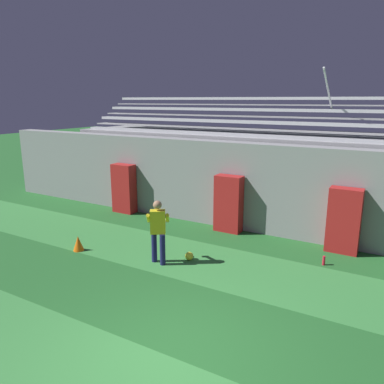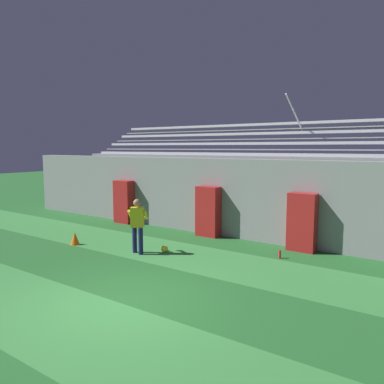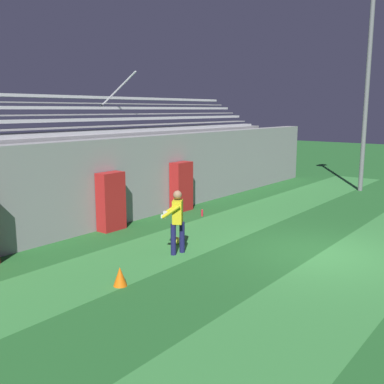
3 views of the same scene
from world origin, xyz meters
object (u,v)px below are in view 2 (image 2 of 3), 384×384
Objects in this scene: soccer_ball at (164,249)px; traffic_cone at (75,238)px; goalkeeper at (137,222)px; water_bottle at (280,254)px; padding_pillar_gate_right at (302,222)px; padding_pillar_far_left at (124,202)px; padding_pillar_gate_left at (208,211)px.

traffic_cone is (-3.01, -0.98, 0.10)m from soccer_ball.
goalkeeper reaches higher than water_bottle.
padding_pillar_far_left is at bearing 180.00° from padding_pillar_gate_right.
padding_pillar_gate_right is (3.43, 0.00, 0.00)m from padding_pillar_gate_left.
soccer_ball is (0.05, -2.57, -0.79)m from padding_pillar_gate_left.
padding_pillar_gate_right is at bearing 0.00° from padding_pillar_gate_left.
goalkeeper reaches higher than traffic_cone.
padding_pillar_gate_right reaches higher than soccer_ball.
padding_pillar_gate_left is 3.43m from padding_pillar_gate_right.
goalkeeper is at bearing -100.09° from padding_pillar_gate_left.
soccer_ball is (-3.39, -2.57, -0.79)m from padding_pillar_gate_right.
padding_pillar_gate_right is at bearing 0.00° from padding_pillar_far_left.
padding_pillar_gate_left is 1.00× the size of padding_pillar_gate_right.
goalkeeper is (-0.55, -3.11, 0.05)m from padding_pillar_gate_left.
goalkeeper is at bearing -40.23° from padding_pillar_far_left.
padding_pillar_far_left is (-7.67, 0.00, 0.00)m from padding_pillar_gate_right.
traffic_cone reaches higher than soccer_ball.
goalkeeper is 3.98× the size of traffic_cone.
traffic_cone is at bearing -169.82° from goalkeeper.
padding_pillar_far_left reaches higher than soccer_ball.
padding_pillar_gate_left reaches higher than water_bottle.
water_bottle is at bearing -102.25° from padding_pillar_gate_right.
padding_pillar_gate_left is 3.47m from water_bottle.
soccer_ball is at bearing -142.80° from padding_pillar_gate_right.
water_bottle is (3.14, 1.43, 0.01)m from soccer_ball.
goalkeeper is at bearing -137.88° from soccer_ball.
water_bottle is at bearing 24.47° from soccer_ball.
padding_pillar_gate_left is at bearing 160.25° from water_bottle.
padding_pillar_far_left is 7.53× the size of water_bottle.
padding_pillar_gate_right is 1.08× the size of goalkeeper.
padding_pillar_far_left is at bearing 148.99° from soccer_ball.
padding_pillar_gate_left is 3.16m from goalkeeper.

